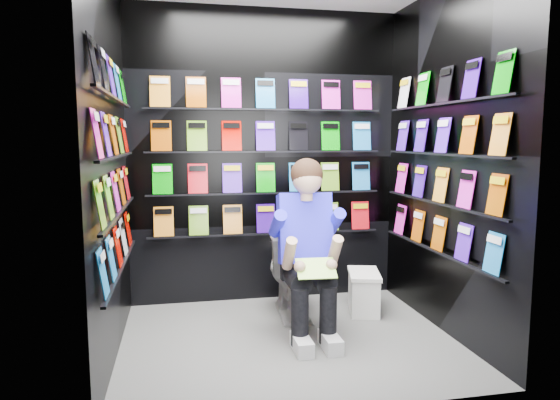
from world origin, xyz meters
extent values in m
plane|color=#585855|center=(0.00, 0.00, 0.00)|extent=(2.40, 2.40, 0.00)
cube|color=black|center=(0.00, 1.00, 1.30)|extent=(2.40, 0.04, 2.60)
cube|color=black|center=(0.00, -1.00, 1.30)|extent=(2.40, 0.04, 2.60)
cube|color=black|center=(-1.20, 0.00, 1.30)|extent=(0.04, 2.00, 2.60)
cube|color=black|center=(1.20, 0.00, 1.30)|extent=(0.04, 2.00, 2.60)
imported|color=silver|center=(0.15, 0.54, 0.37)|extent=(0.47, 0.78, 0.73)
cube|color=white|center=(0.76, 0.47, 0.16)|extent=(0.33, 0.46, 0.31)
cube|color=white|center=(0.76, 0.47, 0.33)|extent=(0.36, 0.49, 0.03)
cube|color=green|center=(0.15, -0.19, 0.58)|extent=(0.28, 0.18, 0.11)
camera|label=1|loc=(-0.75, -3.42, 1.46)|focal=32.00mm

